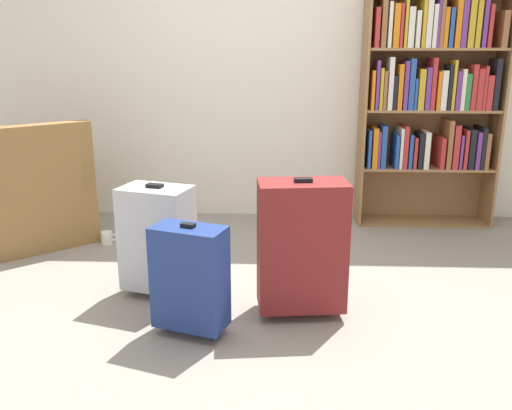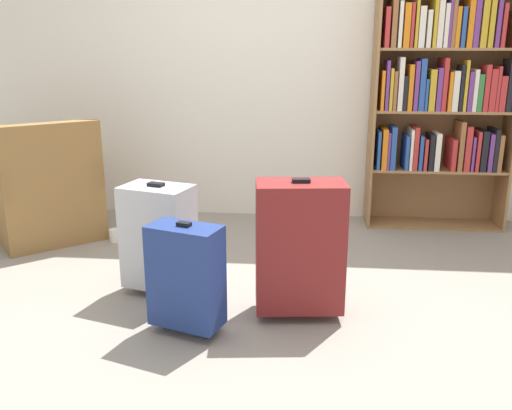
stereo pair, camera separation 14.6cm
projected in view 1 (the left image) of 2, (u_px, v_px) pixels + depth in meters
name	position (u px, v px, depth m)	size (l,w,h in m)	color
ground_plane	(258.00, 316.00, 2.94)	(9.86, 9.86, 0.00)	gray
back_wall	(267.00, 60.00, 4.43)	(5.63, 0.10, 2.60)	silver
bookshelf	(430.00, 95.00, 4.23)	(1.07, 0.32, 1.84)	olive
armchair	(36.00, 200.00, 4.00)	(0.99, 0.99, 0.90)	olive
mug	(107.00, 238.00, 4.00)	(0.12, 0.08, 0.10)	white
suitcase_dark_red	(302.00, 245.00, 2.86)	(0.48, 0.30, 0.76)	maroon
suitcase_navy_blue	(190.00, 277.00, 2.67)	(0.40, 0.29, 0.59)	navy
suitcase_silver	(157.00, 238.00, 3.11)	(0.44, 0.35, 0.67)	#B7BABF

